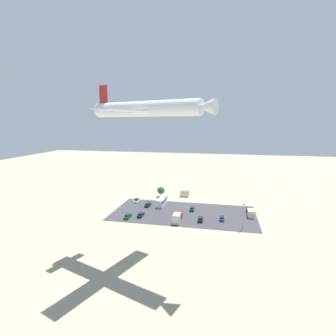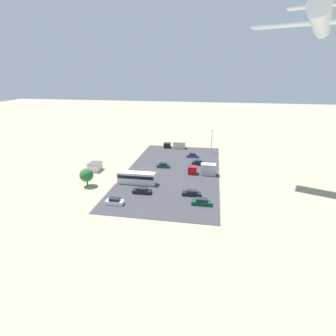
{
  "view_description": "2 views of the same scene",
  "coord_description": "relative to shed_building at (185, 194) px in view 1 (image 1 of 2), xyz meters",
  "views": [
    {
      "loc": [
        -15.33,
        110.62,
        37.36
      ],
      "look_at": [
        2.93,
        25.14,
        21.87
      ],
      "focal_mm": 28.0,
      "sensor_mm": 36.0,
      "label": 1
    },
    {
      "loc": [
        76.82,
        19.86,
        30.11
      ],
      "look_at": [
        2.87,
        7.06,
        2.21
      ],
      "focal_mm": 28.0,
      "sensor_mm": 36.0,
      "label": 2
    }
  ],
  "objects": [
    {
      "name": "ground_plane",
      "position": [
        -3.12,
        16.73,
        -1.27
      ],
      "size": [
        400.0,
        400.0,
        0.0
      ],
      "primitive_type": "plane",
      "color": "gray"
    },
    {
      "name": "parking_lot_surface",
      "position": [
        -3.12,
        24.8,
        -1.23
      ],
      "size": [
        58.43,
        29.08,
        0.08
      ],
      "color": "#38383D",
      "rests_on": "ground"
    },
    {
      "name": "shed_building",
      "position": [
        0.0,
        0.0,
        0.0
      ],
      "size": [
        4.51,
        3.58,
        2.53
      ],
      "color": "silver",
      "rests_on": "ground"
    },
    {
      "name": "bus",
      "position": [
        8.06,
        16.22,
        0.63
      ],
      "size": [
        2.55,
        10.72,
        3.38
      ],
      "color": "silver",
      "rests_on": "ground"
    },
    {
      "name": "parked_car_0",
      "position": [
        13.05,
        32.2,
        -0.56
      ],
      "size": [
        1.76,
        4.73,
        1.5
      ],
      "color": "black",
      "rests_on": "ground"
    },
    {
      "name": "parked_car_1",
      "position": [
        -6.23,
        21.13,
        -0.52
      ],
      "size": [
        1.72,
        4.16,
        1.61
      ],
      "color": "#0C4723",
      "rests_on": "ground"
    },
    {
      "name": "parked_car_2",
      "position": [
        20.82,
        14.49,
        -0.5
      ],
      "size": [
        1.78,
        4.3,
        1.65
      ],
      "rotation": [
        0.0,
        0.0,
        3.14
      ],
      "color": "silver",
      "rests_on": "ground"
    },
    {
      "name": "parked_car_3",
      "position": [
        -18.76,
        29.8,
        -0.53
      ],
      "size": [
        1.75,
        4.27,
        1.59
      ],
      "rotation": [
        0.0,
        0.0,
        3.14
      ],
      "color": "navy",
      "rests_on": "ground"
    },
    {
      "name": "parked_car_4",
      "position": [
        13.85,
        19.35,
        -0.54
      ],
      "size": [
        1.91,
        4.8,
        1.57
      ],
      "rotation": [
        0.0,
        0.0,
        3.14
      ],
      "color": "black",
      "rests_on": "ground"
    },
    {
      "name": "parked_car_5",
      "position": [
        17.49,
        35.01,
        -0.52
      ],
      "size": [
        1.81,
        4.76,
        1.61
      ],
      "color": "#0C4723",
      "rests_on": "ground"
    },
    {
      "name": "parked_car_6",
      "position": [
        -10.78,
        32.43,
        -0.5
      ],
      "size": [
        1.82,
        4.33,
        1.66
      ],
      "rotation": [
        0.0,
        0.0,
        3.14
      ],
      "color": "black",
      "rests_on": "ground"
    },
    {
      "name": "parked_truck_0",
      "position": [
        -29.94,
        21.94,
        0.1
      ],
      "size": [
        2.44,
        8.75,
        2.81
      ],
      "rotation": [
        0.0,
        0.0,
        3.14
      ],
      "color": "black",
      "rests_on": "ground"
    },
    {
      "name": "parked_truck_1",
      "position": [
        -2.27,
        34.6,
        0.4
      ],
      "size": [
        2.53,
        8.46,
        3.47
      ],
      "rotation": [
        0.0,
        0.0,
        3.14
      ],
      "color": "maroon",
      "rests_on": "ground"
    },
    {
      "name": "tree_near_shed",
      "position": [
        11.76,
        3.08,
        1.96
      ],
      "size": [
        3.7,
        3.7,
        5.09
      ],
      "color": "brown",
      "rests_on": "ground"
    },
    {
      "name": "light_pole_lot_centre",
      "position": [
        -26.03,
        36.45,
        3.76
      ],
      "size": [
        0.9,
        0.28,
        9.03
      ],
      "color": "gray",
      "rests_on": "ground"
    },
    {
      "name": "airplane",
      "position": [
        1.28,
        59.47,
        39.47
      ],
      "size": [
        36.13,
        29.92,
        9.14
      ],
      "rotation": [
        0.0,
        0.0,
        1.22
      ],
      "color": "white"
    }
  ]
}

